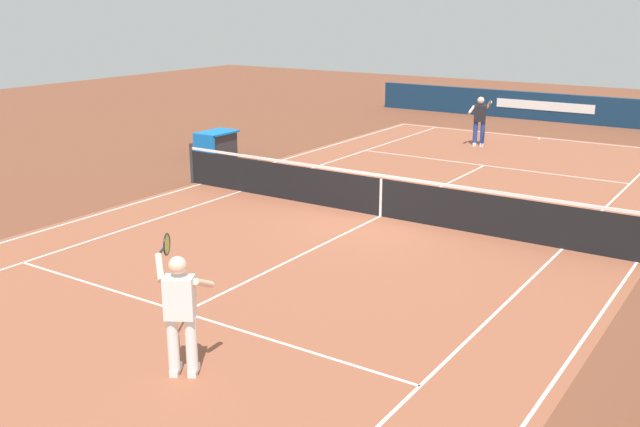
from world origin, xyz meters
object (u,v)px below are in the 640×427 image
Objects in this scene: tennis_ball at (436,188)px; tennis_net at (381,195)px; equipment_cart_tarped at (216,145)px; tennis_player_far at (480,118)px; tennis_player_near at (180,309)px.

tennis_net is at bearing 0.19° from tennis_ball.
equipment_cart_tarped is at bearing -88.11° from tennis_ball.
equipment_cart_tarped is (6.54, -6.01, -0.49)m from tennis_player_far.
tennis_player_far is 6.49m from tennis_ball.
tennis_ball is at bearing -172.67° from tennis_player_near.
equipment_cart_tarped reaches higher than tennis_ball.
tennis_player_near is at bearing 9.99° from tennis_net.
tennis_net is 7.96m from tennis_player_near.
tennis_player_near is 1.00× the size of tennis_player_far.
tennis_player_far is (-9.27, -1.33, 0.44)m from tennis_net.
tennis_ball is at bearing -179.81° from tennis_net.
tennis_net is 3.01m from tennis_ball.
tennis_player_near is at bearing 9.00° from tennis_player_far.
tennis_net is 177.27× the size of tennis_ball.
tennis_player_near is 10.93m from tennis_ball.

